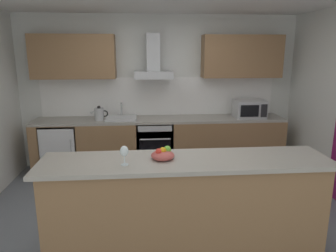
# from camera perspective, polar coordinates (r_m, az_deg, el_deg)

# --- Properties ---
(ground) EXTENTS (5.74, 4.99, 0.02)m
(ground) POSITION_cam_1_polar(r_m,az_deg,el_deg) (3.97, 0.16, -16.80)
(ground) COLOR slate
(wall_back) EXTENTS (5.74, 0.12, 2.60)m
(wall_back) POSITION_cam_1_polar(r_m,az_deg,el_deg) (5.52, -1.67, 6.29)
(wall_back) COLOR silver
(wall_back) RESTS_ON ground
(backsplash_tile) EXTENTS (4.03, 0.02, 0.66)m
(backsplash_tile) POSITION_cam_1_polar(r_m,az_deg,el_deg) (5.46, -1.63, 5.47)
(backsplash_tile) COLOR white
(counter_back) EXTENTS (4.17, 0.60, 0.90)m
(counter_back) POSITION_cam_1_polar(r_m,az_deg,el_deg) (5.33, -1.39, -3.33)
(counter_back) COLOR olive
(counter_back) RESTS_ON ground
(counter_island) EXTENTS (2.74, 0.64, 1.01)m
(counter_island) POSITION_cam_1_polar(r_m,az_deg,el_deg) (3.15, 3.21, -14.68)
(counter_island) COLOR olive
(counter_island) RESTS_ON ground
(upper_cabinets) EXTENTS (4.11, 0.32, 0.70)m
(upper_cabinets) POSITION_cam_1_polar(r_m,az_deg,el_deg) (5.25, -1.58, 12.59)
(upper_cabinets) COLOR olive
(oven) EXTENTS (0.60, 0.62, 0.80)m
(oven) POSITION_cam_1_polar(r_m,az_deg,el_deg) (5.30, -2.49, -3.33)
(oven) COLOR slate
(oven) RESTS_ON ground
(refrigerator) EXTENTS (0.58, 0.60, 0.85)m
(refrigerator) POSITION_cam_1_polar(r_m,az_deg,el_deg) (5.47, -18.86, -3.91)
(refrigerator) COLOR white
(refrigerator) RESTS_ON ground
(microwave) EXTENTS (0.50, 0.38, 0.30)m
(microwave) POSITION_cam_1_polar(r_m,az_deg,el_deg) (5.43, 14.70, 3.06)
(microwave) COLOR #B7BABC
(microwave) RESTS_ON counter_back
(sink) EXTENTS (0.50, 0.40, 0.26)m
(sink) POSITION_cam_1_polar(r_m,az_deg,el_deg) (5.20, -8.57, 1.53)
(sink) COLOR silver
(sink) RESTS_ON counter_back
(kettle) EXTENTS (0.29, 0.15, 0.24)m
(kettle) POSITION_cam_1_polar(r_m,az_deg,el_deg) (5.18, -12.49, 2.18)
(kettle) COLOR #B7BABC
(kettle) RESTS_ON counter_back
(range_hood) EXTENTS (0.62, 0.45, 0.72)m
(range_hood) POSITION_cam_1_polar(r_m,az_deg,el_deg) (5.20, -2.71, 11.22)
(range_hood) COLOR #B7BABC
(wine_glass) EXTENTS (0.08, 0.08, 0.18)m
(wine_glass) POSITION_cam_1_polar(r_m,az_deg,el_deg) (2.79, -8.02, -4.70)
(wine_glass) COLOR silver
(wine_glass) RESTS_ON counter_island
(fruit_bowl) EXTENTS (0.22, 0.22, 0.13)m
(fruit_bowl) POSITION_cam_1_polar(r_m,az_deg,el_deg) (2.94, -0.94, -5.25)
(fruit_bowl) COLOR #B24C47
(fruit_bowl) RESTS_ON counter_island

